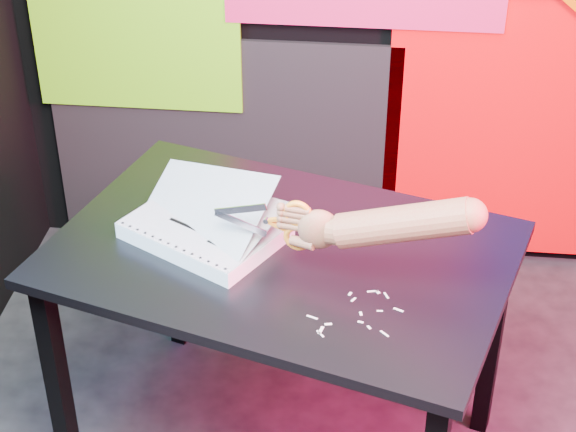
# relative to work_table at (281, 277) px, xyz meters

# --- Properties ---
(room) EXTENTS (3.01, 3.01, 2.71)m
(room) POSITION_rel_work_table_xyz_m (0.41, -0.39, 0.69)
(room) COLOR black
(room) RESTS_ON ground
(backdrop) EXTENTS (2.88, 0.05, 2.08)m
(backdrop) POSITION_rel_work_table_xyz_m (0.47, 1.07, 0.30)
(backdrop) COLOR #E7030A
(backdrop) RESTS_ON ground
(work_table) EXTENTS (1.36, 1.10, 0.75)m
(work_table) POSITION_rel_work_table_xyz_m (0.00, 0.00, 0.00)
(work_table) COLOR black
(work_table) RESTS_ON ground
(printout_stack) EXTENTS (0.48, 0.44, 0.20)m
(printout_stack) POSITION_rel_work_table_xyz_m (-0.21, 0.04, 0.12)
(printout_stack) COLOR white
(printout_stack) RESTS_ON work_table
(scissors) EXTENTS (0.25, 0.06, 0.15)m
(scissors) POSITION_rel_work_table_xyz_m (0.03, -0.09, 0.23)
(scissors) COLOR silver
(scissors) RESTS_ON printout_stack
(hand_forearm) EXTENTS (0.49, 0.15, 0.21)m
(hand_forearm) POSITION_rel_work_table_xyz_m (0.27, -0.13, 0.28)
(hand_forearm) COLOR olive
(hand_forearm) RESTS_ON work_table
(paper_clippings) EXTENTS (0.23, 0.19, 0.00)m
(paper_clippings) POSITION_rel_work_table_xyz_m (0.21, -0.25, 0.09)
(paper_clippings) COLOR beige
(paper_clippings) RESTS_ON work_table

